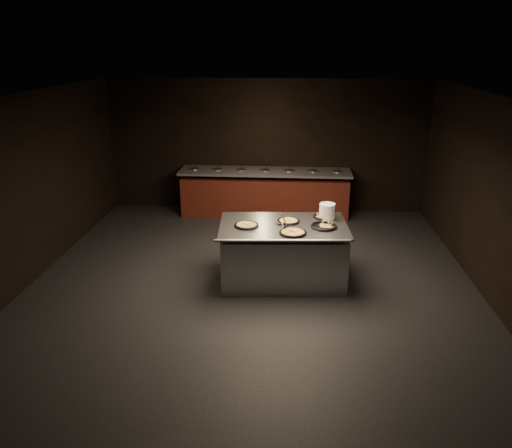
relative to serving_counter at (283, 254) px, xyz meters
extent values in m
cube|color=black|center=(-0.47, -0.33, -0.46)|extent=(7.00, 8.00, 0.01)
cube|color=black|center=(-0.47, -0.33, 2.45)|extent=(7.00, 8.00, 0.01)
cube|color=black|center=(-0.47, 3.68, 1.00)|extent=(7.00, 0.01, 2.90)
cube|color=black|center=(-0.47, -4.33, 1.00)|extent=(7.00, 0.01, 2.90)
cube|color=black|center=(-3.98, -0.33, 1.00)|extent=(0.01, 8.00, 2.90)
cube|color=black|center=(3.03, -0.33, 1.00)|extent=(0.01, 8.00, 2.90)
cube|color=#5A2215|center=(-0.47, 3.25, -0.02)|extent=(3.60, 0.75, 0.85)
cube|color=#5E5E63|center=(-0.47, 3.25, 0.52)|extent=(3.70, 0.83, 0.05)
cube|color=#371D0C|center=(-0.47, 3.25, -0.41)|extent=(3.60, 0.69, 0.08)
cylinder|color=#A9ABB0|center=(-2.02, 3.25, 0.53)|extent=(0.22, 0.22, 0.08)
cylinder|color=#547B31|center=(-2.02, 3.25, 0.55)|extent=(0.19, 0.19, 0.02)
cylinder|color=black|center=(-1.99, 3.23, 0.64)|extent=(0.04, 0.10, 0.19)
cylinder|color=#A9ABB0|center=(-1.51, 3.25, 0.53)|extent=(0.22, 0.22, 0.08)
cylinder|color=#547B31|center=(-1.51, 3.25, 0.55)|extent=(0.19, 0.19, 0.02)
cylinder|color=black|center=(-1.48, 3.23, 0.64)|extent=(0.04, 0.10, 0.19)
cylinder|color=#A9ABB0|center=(-0.99, 3.25, 0.53)|extent=(0.22, 0.22, 0.08)
cylinder|color=#547B31|center=(-0.99, 3.25, 0.55)|extent=(0.19, 0.19, 0.02)
cylinder|color=black|center=(-0.96, 3.23, 0.64)|extent=(0.04, 0.10, 0.19)
cylinder|color=#A9ABB0|center=(-0.47, 3.25, 0.53)|extent=(0.22, 0.22, 0.08)
cylinder|color=#547B31|center=(-0.47, 3.25, 0.55)|extent=(0.19, 0.19, 0.02)
cylinder|color=black|center=(-0.44, 3.23, 0.64)|extent=(0.04, 0.10, 0.19)
cylinder|color=#A9ABB0|center=(0.04, 3.25, 0.53)|extent=(0.22, 0.22, 0.08)
cylinder|color=#547B31|center=(0.04, 3.25, 0.55)|extent=(0.19, 0.19, 0.02)
cylinder|color=black|center=(0.07, 3.23, 0.64)|extent=(0.04, 0.10, 0.19)
cylinder|color=#A9ABB0|center=(0.56, 3.25, 0.53)|extent=(0.22, 0.22, 0.08)
cylinder|color=#547B31|center=(0.56, 3.25, 0.55)|extent=(0.19, 0.19, 0.02)
cylinder|color=black|center=(0.59, 3.23, 0.64)|extent=(0.04, 0.10, 0.19)
cylinder|color=#A9ABB0|center=(1.08, 3.25, 0.53)|extent=(0.22, 0.22, 0.08)
cylinder|color=#547B31|center=(1.08, 3.25, 0.55)|extent=(0.19, 0.19, 0.02)
cylinder|color=black|center=(1.11, 3.23, 0.64)|extent=(0.04, 0.10, 0.19)
cube|color=#A9ABB0|center=(0.00, 0.00, -0.03)|extent=(1.97, 1.29, 0.85)
cube|color=#A9ABB0|center=(0.00, 0.00, 0.47)|extent=(2.05, 1.37, 0.04)
cylinder|color=#A9ABB0|center=(0.00, -0.62, 0.47)|extent=(1.97, 0.18, 0.04)
cylinder|color=silver|center=(0.69, 0.33, 0.62)|extent=(0.25, 0.25, 0.25)
cylinder|color=black|center=(-0.56, -0.11, 0.50)|extent=(0.35, 0.35, 0.01)
torus|color=black|center=(-0.56, -0.11, 0.52)|extent=(0.37, 0.37, 0.04)
torus|color=#A7742B|center=(-0.56, -0.11, 0.52)|extent=(0.31, 0.31, 0.03)
cylinder|color=#CCB051|center=(-0.56, -0.11, 0.52)|extent=(0.27, 0.27, 0.02)
cube|color=black|center=(-0.56, -0.11, 0.53)|extent=(0.17, 0.22, 0.00)
cube|color=black|center=(-0.56, -0.11, 0.53)|extent=(0.22, 0.17, 0.00)
cylinder|color=black|center=(0.07, 0.13, 0.50)|extent=(0.33, 0.33, 0.01)
torus|color=black|center=(0.07, 0.13, 0.52)|extent=(0.35, 0.35, 0.04)
torus|color=#A7742B|center=(0.07, 0.13, 0.52)|extent=(0.29, 0.29, 0.03)
cylinder|color=#DEB651|center=(0.07, 0.13, 0.52)|extent=(0.25, 0.25, 0.02)
cube|color=black|center=(0.07, 0.13, 0.53)|extent=(0.09, 0.23, 0.00)
cube|color=black|center=(0.07, 0.13, 0.53)|extent=(0.23, 0.09, 0.00)
cylinder|color=black|center=(0.63, 0.38, 0.50)|extent=(0.31, 0.31, 0.01)
torus|color=black|center=(0.63, 0.38, 0.52)|extent=(0.33, 0.33, 0.04)
cylinder|color=black|center=(0.15, -0.38, 0.50)|extent=(0.38, 0.38, 0.01)
torus|color=black|center=(0.15, -0.38, 0.52)|extent=(0.41, 0.41, 0.04)
torus|color=#A7742B|center=(0.15, -0.38, 0.52)|extent=(0.34, 0.34, 0.03)
cylinder|color=#DEB651|center=(0.15, -0.38, 0.52)|extent=(0.30, 0.30, 0.02)
cube|color=black|center=(0.15, -0.38, 0.53)|extent=(0.26, 0.17, 0.00)
cube|color=black|center=(0.15, -0.38, 0.53)|extent=(0.17, 0.26, 0.00)
cylinder|color=black|center=(0.62, -0.07, 0.50)|extent=(0.38, 0.38, 0.01)
torus|color=black|center=(0.62, -0.07, 0.52)|extent=(0.40, 0.40, 0.04)
cube|color=#A9ABB0|center=(-0.07, 0.03, 0.52)|extent=(0.14, 0.15, 0.00)
cylinder|color=black|center=(0.02, -0.11, 0.60)|extent=(0.10, 0.20, 0.14)
cylinder|color=#A9ABB0|center=(-0.03, -0.04, 0.55)|extent=(0.06, 0.10, 0.09)
cube|color=#A9ABB0|center=(0.18, -0.40, 0.52)|extent=(0.13, 0.13, 0.00)
cylinder|color=black|center=(0.07, -0.30, 0.59)|extent=(0.13, 0.15, 0.13)
cylinder|color=#A9ABB0|center=(0.12, -0.35, 0.54)|extent=(0.07, 0.08, 0.08)
camera|label=1|loc=(0.11, -7.26, 3.14)|focal=35.00mm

